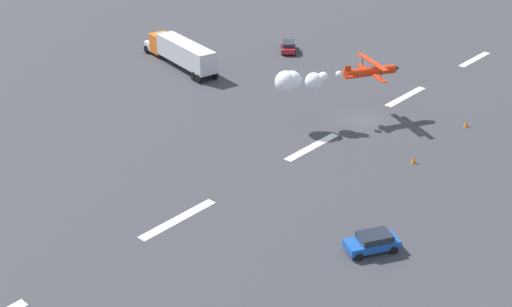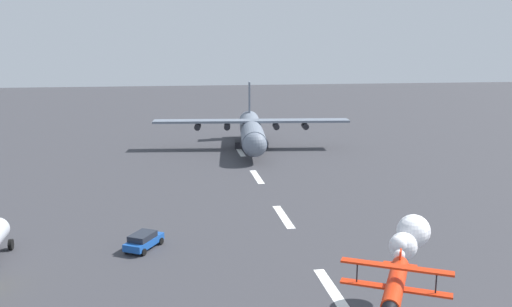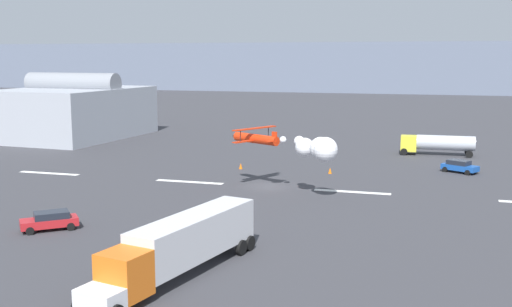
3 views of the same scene
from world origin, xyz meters
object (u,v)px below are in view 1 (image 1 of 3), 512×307
Objects in this scene: stunt_biplane_red at (310,79)px; traffic_cone_near at (466,123)px; traffic_cone_far at (414,159)px; followme_car_yellow at (288,46)px; airport_staff_sedan at (373,242)px; semi_truck_orange at (180,51)px.

traffic_cone_near is at bearing 129.77° from stunt_biplane_red.
traffic_cone_near is 1.00× the size of traffic_cone_far.
stunt_biplane_red is 25.06m from followme_car_yellow.
traffic_cone_near is 11.32m from traffic_cone_far.
traffic_cone_near is (6.43, 30.68, -0.44)m from followme_car_yellow.
airport_staff_sedan is 15.88m from traffic_cone_far.
followme_car_yellow is 1.00× the size of airport_staff_sedan.
stunt_biplane_red is 17.44× the size of traffic_cone_far.
followme_car_yellow is at bearing -101.84° from traffic_cone_near.
traffic_cone_far is at bearing 0.62° from traffic_cone_near.
stunt_biplane_red is 2.87× the size of airport_staff_sedan.
followme_car_yellow is 6.09× the size of traffic_cone_far.
traffic_cone_far is (-15.03, -5.09, -0.44)m from airport_staff_sedan.
semi_truck_orange is at bearing -96.77° from stunt_biplane_red.
semi_truck_orange is 3.45× the size of airport_staff_sedan.
semi_truck_orange is at bearing -24.83° from followme_car_yellow.
semi_truck_orange is 16.10m from followme_car_yellow.
semi_truck_orange is 46.38m from airport_staff_sedan.
airport_staff_sedan is at bearing 50.22° from stunt_biplane_red.
airport_staff_sedan reaches higher than traffic_cone_far.
semi_truck_orange is 38.33m from traffic_cone_near.
followme_car_yellow is (-17.43, -17.46, -4.40)m from stunt_biplane_red.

